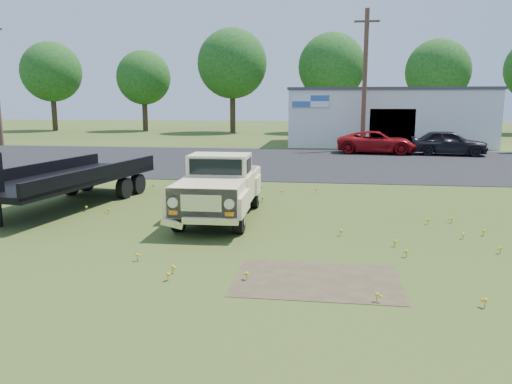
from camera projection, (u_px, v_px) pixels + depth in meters
The scene contains 15 objects.
ground at pixel (257, 234), 12.21m from camera, with size 140.00×140.00×0.00m, color #3A4D19.
asphalt_lot at pixel (295, 162), 26.82m from camera, with size 90.00×14.00×0.02m, color black.
dirt_patch_a at pixel (317, 280), 9.08m from camera, with size 3.00×2.00×0.01m, color #463625.
dirt_patch_b at pixel (210, 204), 15.89m from camera, with size 2.20×1.60×0.01m, color #463625.
commercial_building at pixel (386, 116), 37.31m from camera, with size 14.20×8.20×4.15m.
utility_pole_mid at pixel (365, 79), 32.26m from camera, with size 1.60×0.30×9.00m.
treeline_a at pixel (51, 72), 53.86m from camera, with size 6.40×6.40×9.52m.
treeline_b at pixel (144, 78), 53.58m from camera, with size 5.76×5.76×8.57m.
treeline_c at pixel (232, 64), 50.53m from camera, with size 7.04×7.04×10.47m.
treeline_d at pixel (332, 67), 50.20m from camera, with size 6.72×6.72×10.00m.
treeline_e at pixel (438, 71), 47.48m from camera, with size 6.08×6.08×9.04m.
vintage_pickup_truck at pixel (220, 186), 13.74m from camera, with size 1.93×4.97×1.80m, color beige, non-canonical shape.
flatbed_trailer at pixel (67, 174), 15.39m from camera, with size 2.43×7.29×1.99m, color black, non-canonical shape.
red_pickup at pixel (377, 143), 30.87m from camera, with size 2.27×4.91×1.37m, color maroon.
dark_sedan at pixel (449, 143), 29.89m from camera, with size 1.78×4.41×1.50m, color black.
Camera 1 is at (1.60, -11.71, 3.22)m, focal length 35.00 mm.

